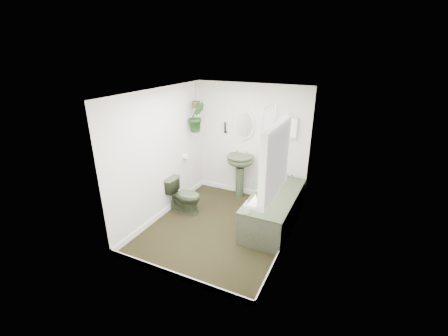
% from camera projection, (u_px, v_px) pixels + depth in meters
% --- Properties ---
extents(floor, '(2.30, 2.80, 0.02)m').
position_uv_depth(floor, '(220.00, 227.00, 5.22)').
color(floor, black).
rests_on(floor, ground).
extents(ceiling, '(2.30, 2.80, 0.02)m').
position_uv_depth(ceiling, '(220.00, 91.00, 4.36)').
color(ceiling, white).
rests_on(ceiling, ground).
extents(wall_back, '(2.30, 0.02, 2.30)m').
position_uv_depth(wall_back, '(251.00, 142.00, 5.97)').
color(wall_back, silver).
rests_on(wall_back, ground).
extents(wall_front, '(2.30, 0.02, 2.30)m').
position_uv_depth(wall_front, '(168.00, 204.00, 3.61)').
color(wall_front, silver).
rests_on(wall_front, ground).
extents(wall_left, '(0.02, 2.80, 2.30)m').
position_uv_depth(wall_left, '(161.00, 155.00, 5.25)').
color(wall_left, silver).
rests_on(wall_left, ground).
extents(wall_right, '(0.02, 2.80, 2.30)m').
position_uv_depth(wall_right, '(292.00, 178.00, 4.33)').
color(wall_right, silver).
rests_on(wall_right, ground).
extents(skirting, '(2.30, 2.80, 0.10)m').
position_uv_depth(skirting, '(220.00, 224.00, 5.20)').
color(skirting, white).
rests_on(skirting, floor).
extents(bathtub, '(0.72, 1.72, 0.58)m').
position_uv_depth(bathtub, '(274.00, 209.00, 5.21)').
color(bathtub, '#38432B').
rests_on(bathtub, floor).
extents(bath_screen, '(0.04, 0.72, 1.40)m').
position_uv_depth(bath_screen, '(268.00, 145.00, 5.38)').
color(bath_screen, silver).
rests_on(bath_screen, bathtub).
extents(shower_box, '(0.20, 0.10, 0.35)m').
position_uv_depth(shower_box, '(292.00, 128.00, 5.44)').
color(shower_box, white).
rests_on(shower_box, wall_back).
extents(oval_mirror, '(0.46, 0.03, 0.62)m').
position_uv_depth(oval_mirror, '(244.00, 125.00, 5.87)').
color(oval_mirror, beige).
rests_on(oval_mirror, wall_back).
extents(wall_sconce, '(0.04, 0.04, 0.22)m').
position_uv_depth(wall_sconce, '(225.00, 127.00, 6.06)').
color(wall_sconce, black).
rests_on(wall_sconce, wall_back).
extents(toilet_roll_holder, '(0.11, 0.11, 0.11)m').
position_uv_depth(toilet_roll_holder, '(186.00, 157.00, 5.91)').
color(toilet_roll_holder, white).
rests_on(toilet_roll_holder, wall_left).
extents(window_recess, '(0.08, 1.00, 0.90)m').
position_uv_depth(window_recess, '(276.00, 160.00, 3.58)').
color(window_recess, white).
rests_on(window_recess, wall_right).
extents(window_sill, '(0.18, 1.00, 0.04)m').
position_uv_depth(window_sill, '(268.00, 190.00, 3.77)').
color(window_sill, white).
rests_on(window_sill, wall_right).
extents(window_blinds, '(0.01, 0.86, 0.76)m').
position_uv_depth(window_blinds, '(272.00, 160.00, 3.60)').
color(window_blinds, white).
rests_on(window_blinds, wall_right).
extents(toilet, '(0.66, 0.40, 0.66)m').
position_uv_depth(toilet, '(184.00, 195.00, 5.60)').
color(toilet, '#38432B').
rests_on(toilet, floor).
extents(pedestal_sink, '(0.59, 0.52, 0.91)m').
position_uv_depth(pedestal_sink, '(240.00, 176.00, 6.13)').
color(pedestal_sink, '#38432B').
rests_on(pedestal_sink, floor).
extents(sill_plant, '(0.27, 0.25, 0.23)m').
position_uv_depth(sill_plant, '(262.00, 189.00, 3.49)').
color(sill_plant, black).
rests_on(sill_plant, window_sill).
extents(hanging_plant, '(0.42, 0.42, 0.59)m').
position_uv_depth(hanging_plant, '(197.00, 117.00, 5.78)').
color(hanging_plant, black).
rests_on(hanging_plant, ceiling).
extents(soap_bottle, '(0.10, 0.10, 0.20)m').
position_uv_depth(soap_bottle, '(246.00, 207.00, 4.49)').
color(soap_bottle, black).
rests_on(soap_bottle, bathtub).
extents(hanging_pot, '(0.16, 0.16, 0.12)m').
position_uv_depth(hanging_pot, '(196.00, 104.00, 5.69)').
color(hanging_pot, '#3D341D').
rests_on(hanging_pot, ceiling).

